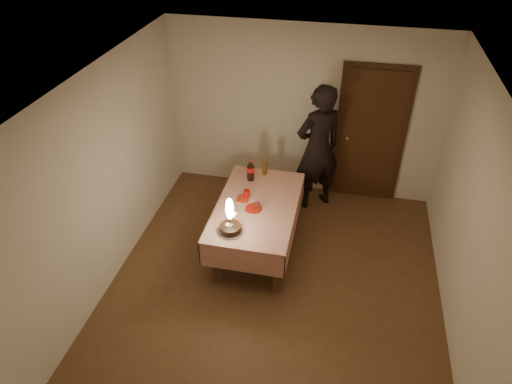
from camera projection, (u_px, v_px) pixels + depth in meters
ground at (274, 287)px, 5.64m from camera, size 4.00×4.50×0.01m
room_shell at (282, 171)px, 4.74m from camera, size 4.04×4.54×2.62m
dining_table at (257, 211)px, 5.88m from camera, size 1.02×1.72×0.71m
birthday_cake at (230, 223)px, 5.33m from camera, size 0.32×0.32×0.48m
red_plate at (254, 208)px, 5.76m from camera, size 0.22×0.22×0.01m
red_cup at (247, 194)px, 5.94m from camera, size 0.08×0.08×0.10m
clear_cup at (257, 206)px, 5.73m from camera, size 0.07×0.07×0.09m
napkin_stack at (243, 199)px, 5.92m from camera, size 0.15×0.15×0.02m
cola_bottle at (251, 170)px, 6.21m from camera, size 0.10×0.10×0.32m
amber_bottle_left at (265, 167)px, 6.35m from camera, size 0.06×0.06×0.26m
photographer at (318, 148)px, 6.51m from camera, size 0.84×0.78×1.93m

